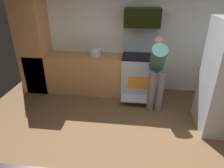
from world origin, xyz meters
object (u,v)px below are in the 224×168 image
object	(u,v)px
microwave	(142,17)
person_cook	(157,69)
oven_range	(139,74)
stock_pot	(95,52)

from	to	relation	value
microwave	person_cook	world-z (taller)	microwave
oven_range	microwave	bearing A→B (deg)	90.00
oven_range	microwave	size ratio (longest dim) A/B	2.09
microwave	stock_pot	distance (m)	1.24
stock_pot	microwave	bearing A→B (deg)	4.59
microwave	person_cook	size ratio (longest dim) A/B	0.51
oven_range	stock_pot	size ratio (longest dim) A/B	5.97
oven_range	microwave	distance (m)	1.23
oven_range	person_cook	size ratio (longest dim) A/B	1.07
oven_range	stock_pot	distance (m)	1.11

